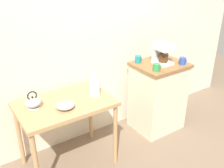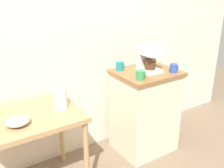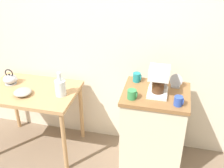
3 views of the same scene
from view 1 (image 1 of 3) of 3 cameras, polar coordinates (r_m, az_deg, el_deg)
name	(u,v)px [view 1 (image 1 of 3)]	position (r m, az deg, el deg)	size (l,w,h in m)	color
ground_plane	(119,144)	(3.22, 1.65, -13.26)	(8.00, 8.00, 0.00)	#7A6651
back_wall	(104,21)	(3.03, -1.76, 13.74)	(4.40, 0.10, 2.80)	beige
wooden_table	(65,111)	(2.63, -10.33, -5.81)	(0.93, 0.62, 0.76)	tan
kitchen_counter	(157,96)	(3.36, 10.06, -2.65)	(0.62, 0.52, 0.90)	beige
bowl_stoneware	(65,105)	(2.46, -10.37, -4.68)	(0.18, 0.18, 0.06)	#9E998C
teakettle	(33,102)	(2.54, -17.08, -3.90)	(0.18, 0.15, 0.17)	#B2B5BA
glass_carafe_vase	(95,87)	(2.65, -3.85, -0.63)	(0.11, 0.11, 0.25)	silver
coffee_maker	(162,52)	(3.14, 11.06, 6.96)	(0.18, 0.22, 0.26)	white
mug_dark_teal	(138,59)	(3.15, 5.81, 5.50)	(0.08, 0.08, 0.09)	teal
mug_tall_green	(157,67)	(2.93, 9.87, 3.68)	(0.09, 0.08, 0.09)	#338C4C
mug_blue	(183,61)	(3.20, 15.43, 4.98)	(0.08, 0.08, 0.09)	#2D4CAD
table_clock	(162,53)	(3.37, 11.12, 6.72)	(0.12, 0.06, 0.13)	#B2B5BA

